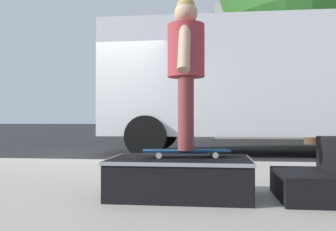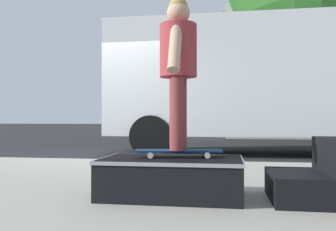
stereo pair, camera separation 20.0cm
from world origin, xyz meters
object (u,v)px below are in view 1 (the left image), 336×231
at_px(skater_kid, 186,60).
at_px(box_truck, 253,82).
at_px(skate_box, 180,176).
at_px(skateboard, 186,151).

xyz_separation_m(skater_kid, box_truck, (1.21, 5.50, 0.36)).
bearing_deg(box_truck, skate_box, -102.78).
xyz_separation_m(skateboard, box_truck, (1.21, 5.50, 1.18)).
bearing_deg(skateboard, box_truck, 77.58).
bearing_deg(skater_kid, skateboard, 135.00).
distance_m(skateboard, box_truck, 5.76).
height_order(skateboard, skater_kid, skater_kid).
relative_size(skateboard, skater_kid, 0.58).
relative_size(skate_box, box_truck, 0.18).
bearing_deg(box_truck, skateboard, -102.42).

